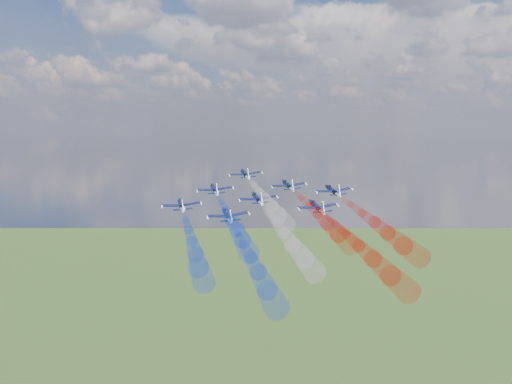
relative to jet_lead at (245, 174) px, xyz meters
The scene contains 16 objects.
jet_lead is the anchor object (origin of this frame).
trail_lead 26.20m from the jet_lead, 49.18° to the right, with size 4.10×41.53×4.10m, color white, non-canonical shape.
jet_inner_left 17.43m from the jet_lead, 87.78° to the right, with size 9.84×12.30×3.28m, color black, non-canonical shape.
trail_inner_left 41.34m from the jet_lead, 64.44° to the right, with size 4.10×41.53×4.10m, color blue, non-canonical shape.
jet_inner_right 16.52m from the jet_lead, 15.42° to the right, with size 9.84×12.30×3.28m, color black, non-canonical shape.
trail_inner_right 41.01m from the jet_lead, 36.20° to the right, with size 4.10×41.53×4.10m, color red, non-canonical shape.
jet_outer_left 30.58m from the jet_lead, 91.21° to the right, with size 9.84×12.30×3.28m, color black, non-canonical shape.
trail_outer_left 53.13m from the jet_lead, 71.84° to the right, with size 4.10×41.53×4.10m, color blue, non-canonical shape.
jet_center_third 24.92m from the jet_lead, 52.96° to the right, with size 9.84×12.30×3.28m, color black, non-canonical shape.
trail_center_third 51.09m from the jet_lead, 51.02° to the right, with size 4.10×41.53×4.10m, color white, non-canonical shape.
jet_outer_right 30.14m from the jet_lead, 12.13° to the right, with size 9.84×12.30×3.28m, color black, non-canonical shape.
trail_outer_right 53.45m from the jet_lead, 29.23° to the right, with size 4.10×41.53×4.10m, color red, non-canonical shape.
jet_rear_left 37.00m from the jet_lead, 66.33° to the right, with size 9.84×12.30×3.28m, color black, non-canonical shape.
trail_rear_left 62.53m from the jet_lead, 59.22° to the right, with size 4.10×41.53×4.10m, color blue, non-canonical shape.
jet_rear_right 37.40m from the jet_lead, 33.42° to the right, with size 9.84×12.30×3.28m, color black, non-canonical shape.
trail_rear_right 63.02m from the jet_lead, 39.89° to the right, with size 4.10×41.53×4.10m, color red, non-canonical shape.
Camera 1 is at (67.43, -151.68, 170.29)m, focal length 40.14 mm.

